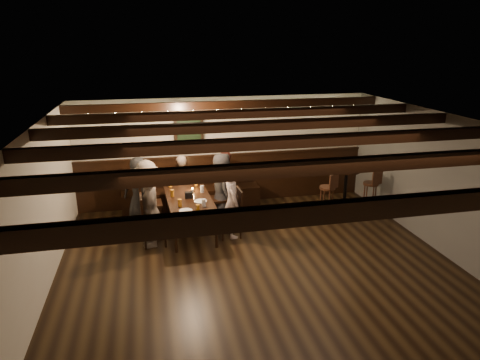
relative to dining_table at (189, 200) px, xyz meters
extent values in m
plane|color=black|center=(0.98, -2.05, -0.63)|extent=(7.00, 7.00, 0.00)
plane|color=black|center=(0.98, -2.05, 1.77)|extent=(7.00, 7.00, 0.00)
plane|color=#BBB5A4|center=(0.98, 1.45, 0.57)|extent=(6.50, 0.00, 6.50)
plane|color=#585856|center=(4.23, -2.05, 0.57)|extent=(0.00, 7.00, 7.00)
plane|color=#BBB5A4|center=(-2.27, -2.05, 0.57)|extent=(0.00, 7.00, 7.00)
cube|color=black|center=(0.98, 1.41, -0.08)|extent=(6.50, 0.08, 1.10)
cube|color=black|center=(0.18, 1.15, -0.41)|extent=(3.00, 0.45, 0.45)
cube|color=black|center=(0.18, 1.35, 1.12)|extent=(0.62, 0.12, 0.72)
cube|color=black|center=(0.18, 1.28, 1.12)|extent=(0.50, 0.02, 0.58)
cube|color=black|center=(0.98, -4.95, 1.68)|extent=(6.50, 0.10, 0.16)
cube|color=black|center=(0.98, -3.79, 1.68)|extent=(6.50, 0.10, 0.16)
cube|color=black|center=(0.98, -2.63, 1.68)|extent=(6.50, 0.10, 0.16)
cube|color=black|center=(0.98, -1.47, 1.68)|extent=(6.50, 0.10, 0.16)
cube|color=black|center=(0.98, -0.31, 1.68)|extent=(6.50, 0.10, 0.16)
cube|color=black|center=(0.98, 0.85, 1.68)|extent=(6.50, 0.10, 0.16)
sphere|color=#FFE099|center=(-1.77, 0.83, 1.56)|extent=(0.07, 0.07, 0.07)
sphere|color=#FFE099|center=(-0.40, 0.83, 1.56)|extent=(0.07, 0.07, 0.07)
sphere|color=#FFE099|center=(0.98, 0.83, 1.56)|extent=(0.07, 0.07, 0.07)
sphere|color=#FFE099|center=(2.35, 0.83, 1.56)|extent=(0.07, 0.07, 0.07)
sphere|color=#FFE099|center=(3.73, 0.83, 1.56)|extent=(0.07, 0.07, 0.07)
cube|color=black|center=(0.00, 0.00, 0.03)|extent=(0.90, 1.87, 0.06)
cylinder|color=black|center=(-0.32, -0.88, -0.32)|extent=(0.06, 0.06, 0.64)
cylinder|color=black|center=(-0.39, 0.85, -0.32)|extent=(0.06, 0.06, 0.64)
cylinder|color=black|center=(0.39, -0.85, -0.32)|extent=(0.06, 0.06, 0.64)
cylinder|color=black|center=(0.32, 0.88, -0.32)|extent=(0.06, 0.06, 0.64)
cube|color=black|center=(-0.72, 0.42, -0.19)|extent=(0.45, 0.45, 0.05)
cube|color=black|center=(-0.91, 0.41, 0.07)|extent=(0.06, 0.43, 0.47)
cube|color=black|center=(-0.68, -0.48, -0.18)|extent=(0.45, 0.45, 0.05)
cube|color=black|center=(-0.88, -0.49, 0.08)|extent=(0.06, 0.44, 0.48)
cube|color=black|center=(0.68, 0.48, -0.21)|extent=(0.42, 0.42, 0.05)
cube|color=black|center=(0.87, 0.48, 0.03)|extent=(0.05, 0.41, 0.45)
cube|color=black|center=(0.72, -0.42, -0.20)|extent=(0.44, 0.44, 0.05)
cube|color=black|center=(0.91, -0.41, 0.06)|extent=(0.06, 0.42, 0.46)
imported|color=#262628|center=(-0.93, 0.86, 0.02)|extent=(0.66, 0.44, 1.31)
imported|color=gray|center=(-0.04, 1.05, -0.01)|extent=(0.47, 0.32, 1.25)
imported|color=#59261E|center=(0.86, 0.93, 0.02)|extent=(0.66, 0.52, 1.32)
imported|color=gray|center=(-0.77, 0.42, 0.04)|extent=(0.54, 0.89, 1.35)
imported|color=gray|center=(-0.73, -0.48, 0.04)|extent=(0.36, 0.80, 1.35)
imported|color=#252527|center=(0.73, 0.48, 0.06)|extent=(0.47, 0.70, 1.39)
imported|color=#B9A39D|center=(0.77, -0.42, 0.05)|extent=(0.34, 0.51, 1.36)
cylinder|color=#BF7219|center=(-0.31, 0.69, 0.13)|extent=(0.07, 0.07, 0.14)
cylinder|color=#BF7219|center=(0.22, 0.66, 0.13)|extent=(0.07, 0.07, 0.14)
cylinder|color=#BF7219|center=(-0.30, 0.09, 0.13)|extent=(0.07, 0.07, 0.14)
cylinder|color=silver|center=(0.29, 0.21, 0.13)|extent=(0.07, 0.07, 0.14)
cylinder|color=#BF7219|center=(-0.20, -0.46, 0.13)|extent=(0.07, 0.07, 0.14)
cylinder|color=silver|center=(0.22, -0.54, 0.13)|extent=(0.07, 0.07, 0.14)
cylinder|color=#BF7219|center=(0.08, -0.80, 0.13)|extent=(0.07, 0.07, 0.14)
cylinder|color=white|center=(-0.12, -0.71, 0.06)|extent=(0.24, 0.24, 0.01)
cylinder|color=white|center=(0.19, -0.29, 0.06)|extent=(0.24, 0.24, 0.01)
cube|color=black|center=(0.00, -0.05, 0.12)|extent=(0.15, 0.10, 0.12)
cylinder|color=beige|center=(0.11, 0.30, 0.08)|extent=(0.05, 0.05, 0.05)
cylinder|color=black|center=(3.33, 0.14, -0.62)|extent=(0.41, 0.41, 0.04)
cylinder|color=black|center=(3.33, 0.14, -0.15)|extent=(0.07, 0.07, 0.94)
cylinder|color=black|center=(3.33, 0.14, 0.34)|extent=(0.56, 0.56, 0.05)
cylinder|color=black|center=(2.83, -0.06, 0.06)|extent=(0.32, 0.32, 0.05)
cube|color=black|center=(2.90, -0.19, 0.23)|extent=(0.26, 0.16, 0.30)
cylinder|color=black|center=(3.83, -0.01, 0.06)|extent=(0.32, 0.32, 0.05)
cube|color=black|center=(3.88, -0.15, 0.23)|extent=(0.27, 0.12, 0.30)
camera|label=1|loc=(-0.68, -7.73, 2.90)|focal=32.00mm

